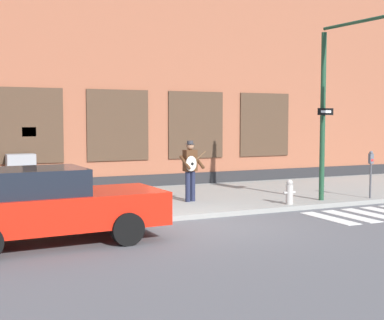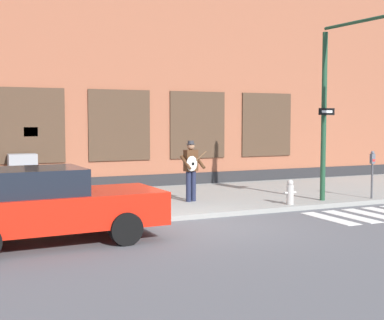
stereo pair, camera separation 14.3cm
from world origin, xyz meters
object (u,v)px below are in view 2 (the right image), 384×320
at_px(busker, 191,167).
at_px(utility_box, 23,175).
at_px(red_car, 46,205).
at_px(traffic_light, 357,76).
at_px(fire_hydrant, 290,192).
at_px(parking_meter, 372,167).

height_order(busker, utility_box, busker).
relative_size(red_car, traffic_light, 0.92).
height_order(busker, fire_hydrant, busker).
height_order(busker, traffic_light, traffic_light).
xyz_separation_m(traffic_light, utility_box, (-8.02, 5.98, -2.88)).
relative_size(parking_meter, utility_box, 1.11).
distance_m(traffic_light, parking_meter, 3.10).
relative_size(busker, traffic_light, 0.35).
xyz_separation_m(traffic_light, parking_meter, (1.46, 0.89, -2.58)).
height_order(traffic_light, fire_hydrant, traffic_light).
distance_m(red_car, utility_box, 6.51).
distance_m(red_car, fire_hydrant, 7.06).
bearing_deg(busker, red_car, -146.10).
bearing_deg(busker, utility_box, 141.38).
bearing_deg(fire_hydrant, parking_meter, -0.94).
distance_m(parking_meter, utility_box, 10.76).
relative_size(red_car, parking_meter, 3.25).
bearing_deg(traffic_light, red_car, -176.43).
bearing_deg(fire_hydrant, utility_box, 142.53).
bearing_deg(red_car, utility_box, 87.13).
relative_size(traffic_light, utility_box, 3.91).
xyz_separation_m(parking_meter, utility_box, (-9.48, 5.09, -0.30)).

